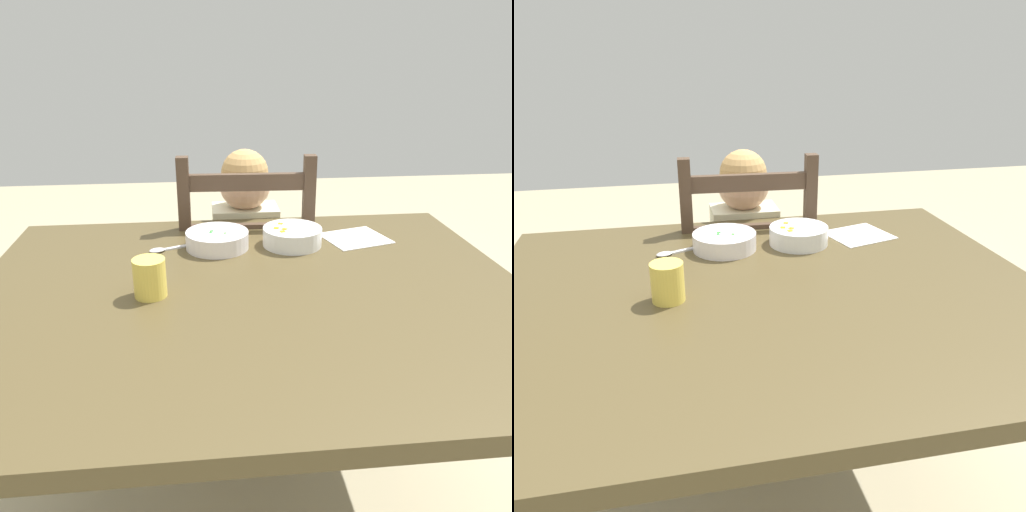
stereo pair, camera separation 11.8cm
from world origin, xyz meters
The scene contains 8 objects.
dining_table centered at (0.00, 0.00, 0.64)m, with size 1.30×1.06×0.74m.
dining_chair centered at (0.03, 0.57, 0.45)m, with size 0.44×0.44×0.96m.
child_figure centered at (0.04, 0.57, 0.63)m, with size 0.32×0.31×0.95m.
bowl_of_peas centered at (-0.07, 0.28, 0.76)m, with size 0.18×0.18×0.05m.
bowl_of_carrots centered at (0.14, 0.28, 0.76)m, with size 0.17×0.17×0.05m.
spoon centered at (-0.22, 0.27, 0.74)m, with size 0.13×0.07×0.01m.
drinking_cup centered at (-0.23, -0.01, 0.78)m, with size 0.07×0.07×0.09m, color #EED153.
paper_napkin centered at (0.34, 0.31, 0.74)m, with size 0.17×0.15×0.00m, color white.
Camera 2 is at (-0.22, -1.08, 1.27)m, focal length 36.85 mm.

